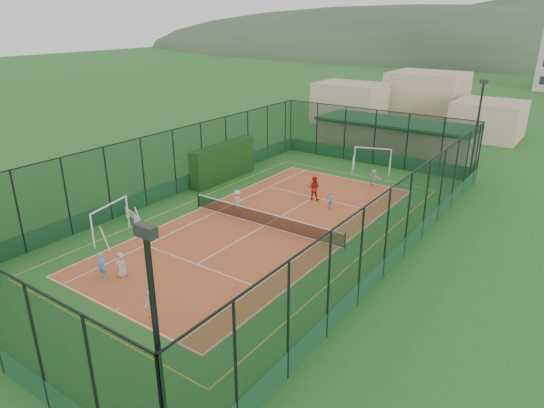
{
  "coord_description": "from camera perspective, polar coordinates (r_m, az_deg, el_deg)",
  "views": [
    {
      "loc": [
        16.93,
        -23.35,
        12.81
      ],
      "look_at": [
        -0.07,
        0.96,
        1.2
      ],
      "focal_mm": 32.0,
      "sensor_mm": 36.0,
      "label": 1
    }
  ],
  "objects": [
    {
      "name": "court_slab",
      "position": [
        31.55,
        -0.89,
        -2.57
      ],
      "size": [
        11.17,
        23.97,
        0.01
      ],
      "primitive_type": "cube",
      "color": "#B54628",
      "rests_on": "ground"
    },
    {
      "name": "tennis_net",
      "position": [
        31.34,
        -0.9,
        -1.69
      ],
      "size": [
        11.67,
        0.12,
        1.06
      ],
      "primitive_type": null,
      "color": "black",
      "rests_on": "ground"
    },
    {
      "name": "coach",
      "position": [
        35.83,
        4.96,
        1.9
      ],
      "size": [
        1.01,
        0.87,
        1.79
      ],
      "primitive_type": "imported",
      "rotation": [
        0.0,
        0.0,
        3.39
      ],
      "color": "#B52313",
      "rests_on": "court_slab"
    },
    {
      "name": "child_near_left",
      "position": [
        26.54,
        -17.35,
        -6.84
      ],
      "size": [
        0.77,
        0.62,
        1.37
      ],
      "primitive_type": "imported",
      "rotation": [
        0.0,
        0.0,
        0.32
      ],
      "color": "silver",
      "rests_on": "court_slab"
    },
    {
      "name": "white_bench",
      "position": [
        33.58,
        -16.16,
        -1.17
      ],
      "size": [
        1.54,
        0.8,
        0.83
      ],
      "primitive_type": null,
      "rotation": [
        0.0,
        0.0,
        -0.28
      ],
      "color": "white",
      "rests_on": "ground"
    },
    {
      "name": "clubhouse",
      "position": [
        49.69,
        14.24,
        7.66
      ],
      "size": [
        15.2,
        7.2,
        3.15
      ],
      "primitive_type": null,
      "color": "tan",
      "rests_on": "ground"
    },
    {
      "name": "futsal_goal_far",
      "position": [
        43.2,
        11.71,
        5.11
      ],
      "size": [
        3.34,
        1.9,
        2.07
      ],
      "primitive_type": null,
      "rotation": [
        0.0,
        0.0,
        0.32
      ],
      "color": "white",
      "rests_on": "ground"
    },
    {
      "name": "child_far_right",
      "position": [
        34.25,
        6.88,
        0.41
      ],
      "size": [
        0.8,
        0.63,
        1.27
      ],
      "primitive_type": "imported",
      "rotation": [
        0.0,
        0.0,
        2.64
      ],
      "color": "silver",
      "rests_on": "court_slab"
    },
    {
      "name": "child_near_mid",
      "position": [
        26.7,
        -19.35,
        -6.87
      ],
      "size": [
        0.56,
        0.41,
        1.42
      ],
      "primitive_type": "imported",
      "rotation": [
        0.0,
        0.0,
        0.15
      ],
      "color": "#54A0EE",
      "rests_on": "court_slab"
    },
    {
      "name": "child_far_left",
      "position": [
        33.96,
        -4.08,
        0.49
      ],
      "size": [
        0.99,
        0.65,
        1.44
      ],
      "primitive_type": "imported",
      "rotation": [
        0.0,
        0.0,
        3.27
      ],
      "color": "silver",
      "rests_on": "court_slab"
    },
    {
      "name": "child_far_back",
      "position": [
        39.52,
        11.87,
        3.06
      ],
      "size": [
        1.33,
        0.81,
        1.37
      ],
      "primitive_type": "imported",
      "rotation": [
        0.0,
        0.0,
        2.8
      ],
      "color": "silver",
      "rests_on": "court_slab"
    },
    {
      "name": "floodlight_ne",
      "position": [
        41.72,
        22.87,
        7.69
      ],
      "size": [
        0.6,
        0.26,
        8.25
      ],
      "primitive_type": null,
      "color": "black",
      "rests_on": "ground"
    },
    {
      "name": "futsal_goal_near",
      "position": [
        31.08,
        -18.43,
        -1.95
      ],
      "size": [
        3.48,
        1.7,
        2.16
      ],
      "primitive_type": null,
      "rotation": [
        0.0,
        0.0,
        1.8
      ],
      "color": "white",
      "rests_on": "ground"
    },
    {
      "name": "tennis_balls",
      "position": [
        31.99,
        1.82,
        -2.16
      ],
      "size": [
        3.89,
        1.36,
        0.07
      ],
      "color": "#CCE033",
      "rests_on": "court_slab"
    },
    {
      "name": "ground",
      "position": [
        31.56,
        -0.89,
        -2.57
      ],
      "size": [
        300.0,
        300.0,
        0.0
      ],
      "primitive_type": "plane",
      "color": "#2C6021",
      "rests_on": "ground"
    },
    {
      "name": "hedge_left",
      "position": [
        40.13,
        -5.74,
        4.93
      ],
      "size": [
        1.04,
        6.93,
        3.03
      ],
      "primitive_type": "cube",
      "color": "black",
      "rests_on": "ground"
    },
    {
      "name": "floodlight_se",
      "position": [
        13.79,
        -13.05,
        -18.3
      ],
      "size": [
        0.6,
        0.26,
        8.25
      ],
      "primitive_type": null,
      "color": "black",
      "rests_on": "ground"
    },
    {
      "name": "child_near_right",
      "position": [
        22.58,
        -14.06,
        -11.59
      ],
      "size": [
        0.92,
        0.85,
        1.51
      ],
      "primitive_type": "imported",
      "rotation": [
        0.0,
        0.0,
        -0.5
      ],
      "color": "white",
      "rests_on": "court_slab"
    },
    {
      "name": "perimeter_fence",
      "position": [
        30.63,
        -0.92,
        1.7
      ],
      "size": [
        18.12,
        34.12,
        5.0
      ],
      "primitive_type": null,
      "color": "black",
      "rests_on": "ground"
    }
  ]
}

